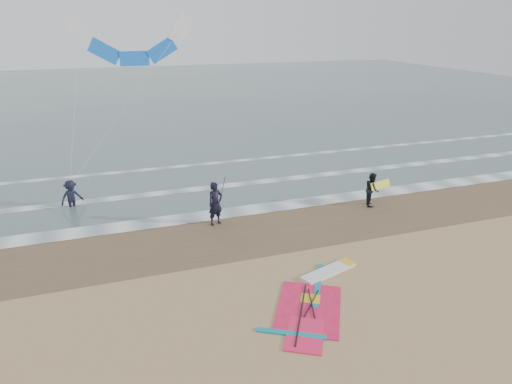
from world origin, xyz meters
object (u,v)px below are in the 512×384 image
object	(u,v)px
windsurf_rig	(316,298)
person_wading	(71,191)
person_standing	(215,204)
person_walking	(372,189)
surf_kite	(133,44)

from	to	relation	value
windsurf_rig	person_wading	xyz separation A→B (m)	(-7.97, 11.25, 0.85)
windsurf_rig	person_standing	world-z (taller)	person_standing
person_standing	person_wading	xyz separation A→B (m)	(-6.29, 4.31, -0.13)
person_walking	person_standing	bearing A→B (deg)	111.84
person_standing	surf_kite	bearing A→B (deg)	90.37
surf_kite	person_walking	bearing A→B (deg)	-33.97
person_standing	person_wading	world-z (taller)	person_standing
person_walking	surf_kite	bearing A→B (deg)	80.10
person_wading	surf_kite	world-z (taller)	surf_kite
person_standing	surf_kite	world-z (taller)	surf_kite
person_walking	person_wading	bearing A→B (deg)	96.12
surf_kite	person_wading	bearing A→B (deg)	-147.81
person_wading	surf_kite	xyz separation A→B (m)	(3.83, 2.41, 6.75)
person_walking	surf_kite	world-z (taller)	surf_kite
person_standing	surf_kite	xyz separation A→B (m)	(-2.46, 6.72, 6.62)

